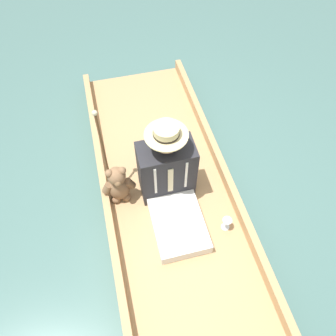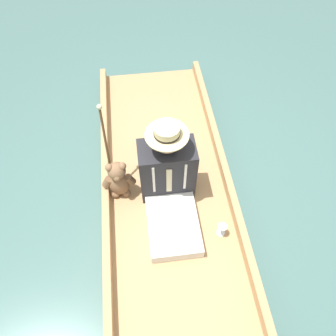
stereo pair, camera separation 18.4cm
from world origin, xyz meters
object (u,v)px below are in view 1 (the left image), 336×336
(teddy_bear, at_px, (118,185))
(wine_glass, at_px, (227,222))
(walking_cane, at_px, (103,150))
(seated_person, at_px, (170,179))

(teddy_bear, bearing_deg, wine_glass, 147.81)
(walking_cane, bearing_deg, wine_glass, 141.94)
(seated_person, bearing_deg, teddy_bear, -21.52)
(wine_glass, relative_size, walking_cane, 0.16)
(seated_person, distance_m, teddy_bear, 0.44)
(seated_person, xyz_separation_m, wine_glass, (-0.38, 0.40, -0.19))
(wine_glass, bearing_deg, teddy_bear, -32.19)
(walking_cane, bearing_deg, teddy_bear, 109.39)
(teddy_bear, xyz_separation_m, walking_cane, (0.06, -0.17, 0.28))
(teddy_bear, relative_size, wine_glass, 3.31)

